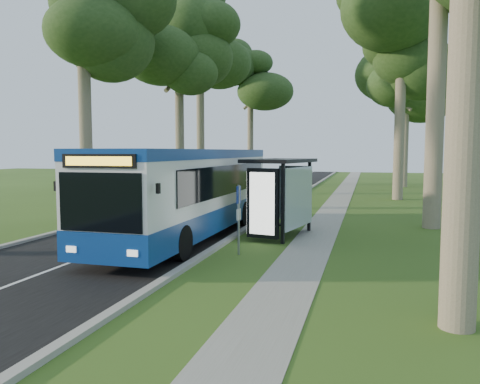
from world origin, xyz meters
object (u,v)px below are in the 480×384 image
object	(u,v)px
car_white	(191,183)
litter_bin	(272,214)
bus_stop_sign	(239,211)
bus_shelter	(281,182)
car_silver	(227,176)
bus	(192,192)

from	to	relation	value
car_white	litter_bin	bearing A→B (deg)	-72.11
litter_bin	car_white	bearing A→B (deg)	123.07
car_white	bus_stop_sign	bearing A→B (deg)	-80.21
bus_stop_sign	bus_shelter	distance (m)	3.34
car_white	car_silver	world-z (taller)	car_silver
bus_shelter	car_white	distance (m)	21.07
bus_stop_sign	litter_bin	xyz separation A→B (m)	(-0.24, 6.42, -0.97)
bus_shelter	bus_stop_sign	bearing A→B (deg)	-92.37
bus_shelter	car_silver	size ratio (longest dim) A/B	0.86
litter_bin	bus	bearing A→B (deg)	-121.10
bus_stop_sign	car_silver	size ratio (longest dim) A/B	0.51
car_white	car_silver	distance (m)	10.20
bus	bus_stop_sign	distance (m)	3.65
bus	car_silver	world-z (taller)	bus
litter_bin	car_silver	bearing A→B (deg)	111.24
bus	litter_bin	bearing A→B (deg)	59.39
litter_bin	car_silver	world-z (taller)	car_silver
bus	litter_bin	world-z (taller)	bus
bus	bus_stop_sign	bearing A→B (deg)	-44.77
bus_shelter	litter_bin	xyz separation A→B (m)	(-1.02, 3.25, -1.68)
bus	car_white	bearing A→B (deg)	111.96
bus_shelter	car_silver	xyz separation A→B (m)	(-10.76, 28.30, -1.39)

